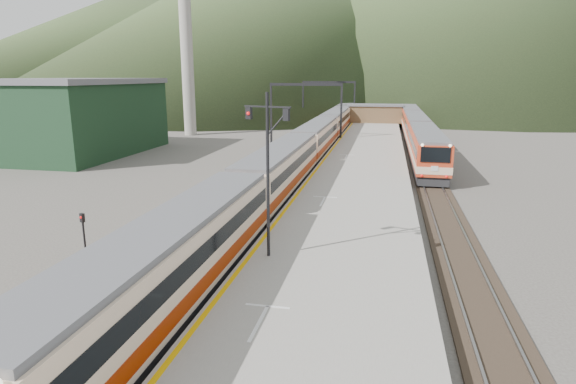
% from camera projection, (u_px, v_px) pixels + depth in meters
% --- Properties ---
extents(track_main, '(2.60, 200.00, 0.23)m').
position_uv_depth(track_main, '(309.00, 165.00, 49.07)').
color(track_main, black).
rests_on(track_main, ground).
extents(track_far, '(2.60, 200.00, 0.23)m').
position_uv_depth(track_far, '(261.00, 163.00, 50.04)').
color(track_far, black).
rests_on(track_far, ground).
extents(track_second, '(2.60, 200.00, 0.23)m').
position_uv_depth(track_second, '(425.00, 169.00, 46.83)').
color(track_second, black).
rests_on(track_second, ground).
extents(platform, '(8.00, 100.00, 1.00)m').
position_uv_depth(platform, '(363.00, 166.00, 45.97)').
color(platform, gray).
rests_on(platform, ground).
extents(gantry_near, '(9.55, 0.25, 8.00)m').
position_uv_depth(gantry_near, '(306.00, 102.00, 62.61)').
color(gantry_near, black).
rests_on(gantry_near, ground).
extents(gantry_far, '(9.55, 0.25, 8.00)m').
position_uv_depth(gantry_far, '(329.00, 95.00, 86.42)').
color(gantry_far, black).
rests_on(gantry_far, ground).
extents(warehouse, '(14.50, 20.50, 8.60)m').
position_uv_depth(warehouse, '(72.00, 117.00, 55.41)').
color(warehouse, black).
rests_on(warehouse, ground).
extents(smokestack, '(1.80, 1.80, 30.00)m').
position_uv_depth(smokestack, '(186.00, 33.00, 70.78)').
color(smokestack, '#9E998E').
rests_on(smokestack, ground).
extents(station_shed, '(9.40, 4.40, 3.10)m').
position_uv_depth(station_shed, '(375.00, 113.00, 83.58)').
color(station_shed, brown).
rests_on(station_shed, platform).
extents(hill_a, '(180.00, 180.00, 60.00)m').
position_uv_depth(hill_a, '(270.00, 22.00, 192.66)').
color(hill_a, '#324324').
rests_on(hill_a, ground).
extents(hill_b, '(220.00, 220.00, 75.00)m').
position_uv_depth(hill_b, '(443.00, 10.00, 215.40)').
color(hill_b, '#324324').
rests_on(hill_b, ground).
extents(hill_d, '(200.00, 200.00, 55.00)m').
position_uv_depth(hill_d, '(147.00, 40.00, 256.39)').
color(hill_d, '#324324').
rests_on(hill_d, ground).
extents(main_train, '(2.75, 94.50, 3.36)m').
position_uv_depth(main_train, '(317.00, 139.00, 54.07)').
color(main_train, beige).
rests_on(main_train, track_main).
extents(second_train, '(2.78, 57.01, 3.39)m').
position_uv_depth(second_train, '(416.00, 129.00, 65.17)').
color(second_train, red).
rests_on(second_train, track_second).
extents(signal_mast, '(2.14, 0.72, 7.22)m').
position_uv_depth(signal_mast, '(268.00, 159.00, 20.61)').
color(signal_mast, black).
rests_on(signal_mast, platform).
extents(short_signal_a, '(0.26, 0.23, 2.27)m').
position_uv_depth(short_signal_a, '(91.00, 291.00, 17.00)').
color(short_signal_a, black).
rests_on(short_signal_a, ground).
extents(short_signal_b, '(0.27, 0.23, 2.27)m').
position_uv_depth(short_signal_b, '(278.00, 159.00, 44.19)').
color(short_signal_b, black).
rests_on(short_signal_b, ground).
extents(short_signal_c, '(0.26, 0.23, 2.27)m').
position_uv_depth(short_signal_c, '(83.00, 229.00, 23.88)').
color(short_signal_c, black).
rests_on(short_signal_c, ground).
extents(worker, '(0.67, 0.64, 1.54)m').
position_uv_depth(worker, '(122.00, 279.00, 19.73)').
color(worker, '#1D222C').
rests_on(worker, ground).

